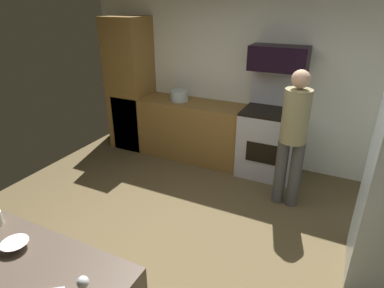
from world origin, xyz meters
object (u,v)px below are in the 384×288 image
Objects in this scene: mixing_bowl_large at (15,245)px; stock_pot at (179,96)px; microwave at (279,58)px; wine_glass_mid at (83,284)px; person_cook at (293,134)px; oven_range at (269,140)px.

stock_pot is (-0.61, 3.31, 0.05)m from mixing_bowl_large.
microwave reaches higher than stock_pot.
stock_pot reaches higher than wine_glass_mid.
wine_glass_mid is (0.66, -0.09, 0.08)m from mixing_bowl_large.
person_cook is at bearing 78.12° from wine_glass_mid.
person_cook is at bearing 64.88° from mixing_bowl_large.
person_cook is at bearing -20.41° from stock_pot.
person_cook is at bearing -59.08° from oven_range.
person_cook is 10.76× the size of wine_glass_mid.
mixing_bowl_large is (-1.23, -2.62, -0.00)m from person_cook.
oven_range reaches higher than stock_pot.
mixing_bowl_large is at bearing -79.58° from stock_pot.
oven_range is 9.57× the size of wine_glass_mid.
wine_glass_mid is (-0.17, -3.48, -0.63)m from microwave.
mixing_bowl_large is 3.36m from stock_pot.
oven_range is at bearing 87.21° from wine_glass_mid.
microwave is 1.11m from person_cook.
wine_glass_mid is 0.55× the size of stock_pot.
stock_pot is (-1.27, 3.40, -0.03)m from wine_glass_mid.
mixing_bowl_large is 1.09× the size of wine_glass_mid.
person_cook is (0.41, -0.68, 0.42)m from oven_range.
microwave is at bearing 3.20° from stock_pot.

